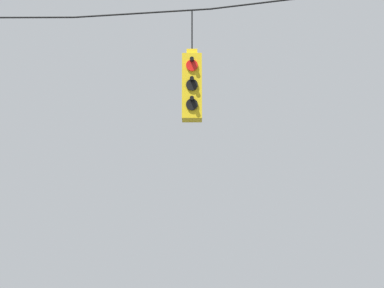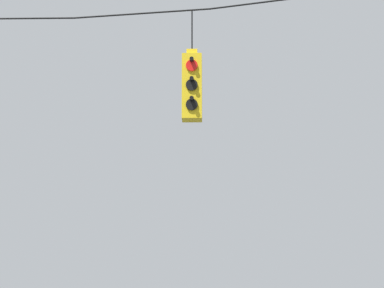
# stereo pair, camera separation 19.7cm
# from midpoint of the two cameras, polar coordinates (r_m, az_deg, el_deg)

# --- Properties ---
(span_wire) EXTENTS (16.74, 0.03, 0.91)m
(span_wire) POSITION_cam_midpoint_polar(r_m,az_deg,el_deg) (13.81, -14.35, 10.46)
(span_wire) COLOR black
(traffic_light_near_right_pole) EXTENTS (0.34, 0.46, 1.97)m
(traffic_light_near_right_pole) POSITION_cam_midpoint_polar(r_m,az_deg,el_deg) (12.85, -0.44, 4.40)
(traffic_light_near_right_pole) COLOR yellow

